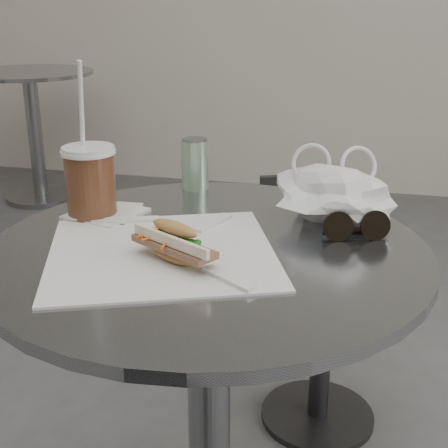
% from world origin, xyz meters
% --- Properties ---
extents(cafe_table, '(0.76, 0.76, 0.74)m').
position_xyz_m(cafe_table, '(0.00, 0.20, 0.47)').
color(cafe_table, slate).
rests_on(cafe_table, ground).
extents(bg_table, '(0.70, 0.70, 0.74)m').
position_xyz_m(bg_table, '(-1.60, 2.40, 0.47)').
color(bg_table, slate).
rests_on(bg_table, ground).
extents(chair_far, '(0.38, 0.40, 0.68)m').
position_xyz_m(chair_far, '(0.16, 0.79, 0.30)').
color(chair_far, '#2A2B2D').
rests_on(chair_far, ground).
extents(sandwich_paper, '(0.47, 0.46, 0.00)m').
position_xyz_m(sandwich_paper, '(-0.07, 0.15, 0.74)').
color(sandwich_paper, white).
rests_on(sandwich_paper, cafe_table).
extents(banh_mi, '(0.20, 0.16, 0.07)m').
position_xyz_m(banh_mi, '(-0.03, 0.12, 0.77)').
color(banh_mi, '#BC7747').
rests_on(banh_mi, sandwich_paper).
extents(iced_coffee, '(0.10, 0.10, 0.30)m').
position_xyz_m(iced_coffee, '(-0.25, 0.29, 0.81)').
color(iced_coffee, brown).
rests_on(iced_coffee, cafe_table).
extents(sunglasses, '(0.12, 0.06, 0.05)m').
position_xyz_m(sunglasses, '(0.25, 0.29, 0.76)').
color(sunglasses, black).
rests_on(sunglasses, cafe_table).
extents(plastic_bag, '(0.24, 0.20, 0.11)m').
position_xyz_m(plastic_bag, '(0.20, 0.36, 0.79)').
color(plastic_bag, white).
rests_on(plastic_bag, cafe_table).
extents(napkin_stack, '(0.15, 0.15, 0.01)m').
position_xyz_m(napkin_stack, '(-0.23, 0.31, 0.74)').
color(napkin_stack, white).
rests_on(napkin_stack, cafe_table).
extents(drink_can, '(0.06, 0.06, 0.11)m').
position_xyz_m(drink_can, '(-0.11, 0.52, 0.80)').
color(drink_can, '#56955C').
rests_on(drink_can, cafe_table).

